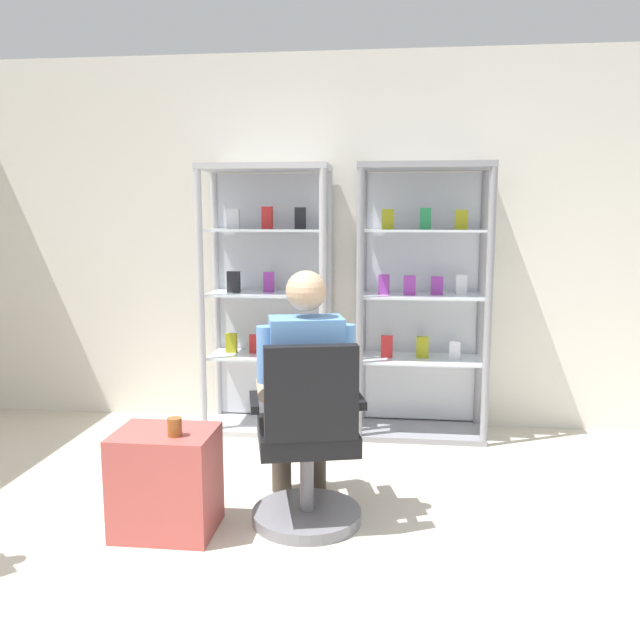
% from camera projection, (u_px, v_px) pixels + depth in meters
% --- Properties ---
extents(back_wall, '(6.00, 0.10, 2.70)m').
position_uv_depth(back_wall, '(347.00, 243.00, 4.93)').
color(back_wall, silver).
rests_on(back_wall, ground).
extents(display_cabinet_left, '(0.90, 0.45, 1.90)m').
position_uv_depth(display_cabinet_left, '(268.00, 298.00, 4.82)').
color(display_cabinet_left, '#B7B7BC').
rests_on(display_cabinet_left, ground).
extents(display_cabinet_right, '(0.90, 0.45, 1.90)m').
position_uv_depth(display_cabinet_right, '(422.00, 300.00, 4.69)').
color(display_cabinet_right, gray).
rests_on(display_cabinet_right, ground).
extents(office_chair, '(0.62, 0.59, 0.96)m').
position_uv_depth(office_chair, '(308.00, 451.00, 3.31)').
color(office_chair, slate).
rests_on(office_chair, ground).
extents(seated_shopkeeper, '(0.55, 0.62, 1.29)m').
position_uv_depth(seated_shopkeeper, '(304.00, 381.00, 3.42)').
color(seated_shopkeeper, '#3F382D').
rests_on(seated_shopkeeper, ground).
extents(storage_crate, '(0.48, 0.38, 0.51)m').
position_uv_depth(storage_crate, '(166.00, 481.00, 3.28)').
color(storage_crate, '#B24C47').
rests_on(storage_crate, ground).
extents(tea_glass, '(0.07, 0.07, 0.09)m').
position_uv_depth(tea_glass, '(175.00, 427.00, 3.17)').
color(tea_glass, brown).
rests_on(tea_glass, storage_crate).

